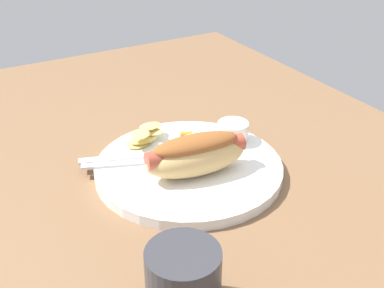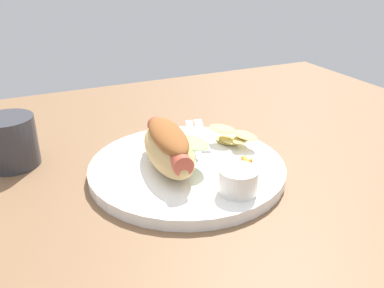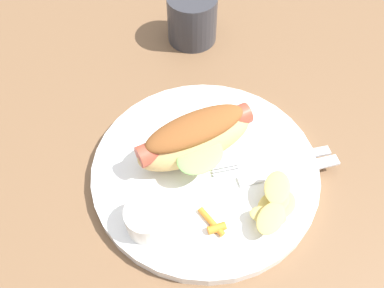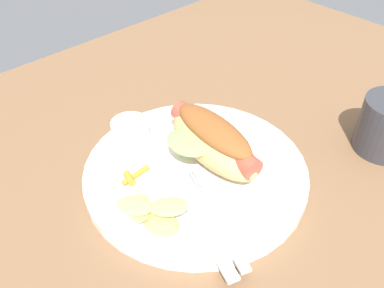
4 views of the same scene
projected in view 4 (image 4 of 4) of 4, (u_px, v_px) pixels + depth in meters
The scene contains 8 objects.
ground_plane at pixel (213, 190), 53.24cm from camera, with size 120.00×90.00×1.80cm, color brown.
plate at pixel (196, 172), 53.32cm from camera, with size 28.29×28.29×1.60cm, color white.
hot_dog at pixel (213, 140), 51.96cm from camera, with size 9.29×15.82×6.02cm.
sauce_ramekin at pixel (131, 132), 55.79cm from camera, with size 5.02×5.02×3.19cm, color white.
fork at pixel (216, 218), 46.24cm from camera, with size 6.74×14.75×0.40cm.
knife at pixel (206, 232), 44.85cm from camera, with size 13.10×1.40×0.36cm, color silver.
chips_pile at pixel (154, 213), 45.42cm from camera, with size 7.00×8.03×2.91cm.
carrot_garnish at pixel (133, 177), 50.99cm from camera, with size 4.06×2.26×0.92cm.
Camera 4 is at (-27.21, -25.07, 37.92)cm, focal length 39.07 mm.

